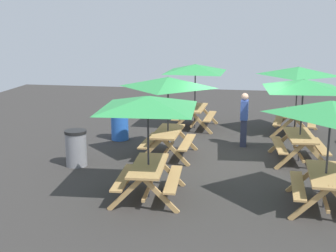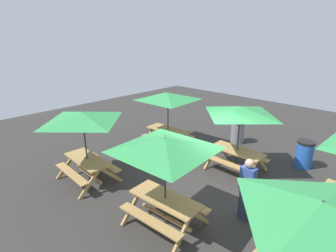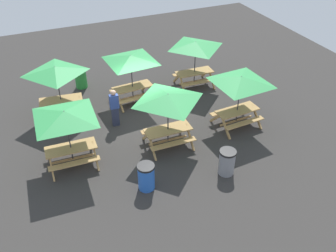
# 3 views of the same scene
# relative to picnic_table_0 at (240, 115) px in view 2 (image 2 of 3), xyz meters

# --- Properties ---
(ground_plane) EXTENTS (25.21, 25.21, 0.00)m
(ground_plane) POSITION_rel_picnic_table_0_xyz_m (-0.24, 1.87, -1.99)
(ground_plane) COLOR #33302D
(ground_plane) RESTS_ON ground
(picnic_table_0) EXTENTS (2.04, 2.04, 2.34)m
(picnic_table_0) POSITION_rel_picnic_table_0_xyz_m (0.00, 0.00, 0.00)
(picnic_table_0) COLOR tan
(picnic_table_0) RESTS_ON ground
(picnic_table_1) EXTENTS (2.82, 2.82, 2.34)m
(picnic_table_1) POSITION_rel_picnic_table_0_xyz_m (3.15, 0.11, 0.00)
(picnic_table_1) COLOR tan
(picnic_table_1) RESTS_ON ground
(picnic_table_2) EXTENTS (2.82, 2.82, 2.34)m
(picnic_table_2) POSITION_rel_picnic_table_0_xyz_m (-0.18, 3.67, 0.00)
(picnic_table_2) COLOR tan
(picnic_table_2) RESTS_ON ground
(picnic_table_3) EXTENTS (2.08, 2.08, 2.34)m
(picnic_table_3) POSITION_rel_picnic_table_0_xyz_m (3.07, 3.88, 0.00)
(picnic_table_3) COLOR tan
(picnic_table_3) RESTS_ON ground
(picnic_table_5) EXTENTS (2.24, 2.24, 2.34)m
(picnic_table_5) POSITION_rel_picnic_table_0_xyz_m (-3.36, 3.83, 0.00)
(picnic_table_5) COLOR tan
(picnic_table_5) RESTS_ON ground
(trash_bin_gray) EXTENTS (0.59, 0.59, 0.98)m
(trash_bin_gray) POSITION_rel_picnic_table_0_xyz_m (1.26, -2.29, -1.49)
(trash_bin_gray) COLOR gray
(trash_bin_gray) RESTS_ON ground
(trash_bin_blue) EXTENTS (0.59, 0.59, 0.98)m
(trash_bin_blue) POSITION_rel_picnic_table_0_xyz_m (-1.60, -1.88, -1.49)
(trash_bin_blue) COLOR blue
(trash_bin_blue) RESTS_ON ground
(person_standing) EXTENTS (0.37, 0.24, 1.67)m
(person_standing) POSITION_rel_picnic_table_0_xyz_m (-1.47, 2.12, -1.10)
(person_standing) COLOR #2D334C
(person_standing) RESTS_ON ground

